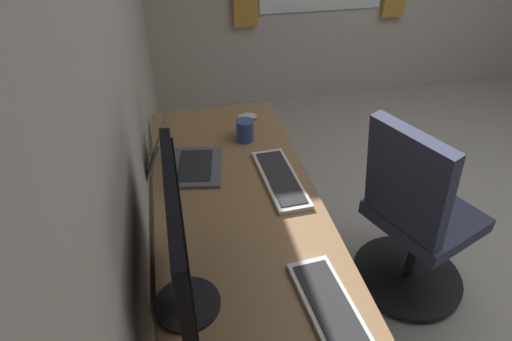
% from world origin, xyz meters
% --- Properties ---
extents(wall_back, '(5.07, 0.10, 2.60)m').
position_xyz_m(wall_back, '(0.00, 2.07, 1.30)').
color(wall_back, beige).
rests_on(wall_back, ground).
extents(desk, '(1.83, 0.65, 0.73)m').
position_xyz_m(desk, '(-0.13, 1.67, 0.66)').
color(desk, '#936D47').
rests_on(desk, ground).
extents(drawer_pedestal, '(0.40, 0.51, 0.69)m').
position_xyz_m(drawer_pedestal, '(-0.28, 1.70, 0.35)').
color(drawer_pedestal, '#936D47').
rests_on(drawer_pedestal, ground).
extents(monitor_primary, '(0.55, 0.20, 0.46)m').
position_xyz_m(monitor_primary, '(-0.47, 1.90, 0.99)').
color(monitor_primary, black).
rests_on(monitor_primary, desk).
extents(laptop_leftmost, '(0.34, 0.35, 0.21)m').
position_xyz_m(laptop_leftmost, '(0.25, 1.88, 0.78)').
color(laptop_leftmost, '#595B60').
rests_on(laptop_leftmost, desk).
extents(keyboard_main, '(0.43, 0.17, 0.02)m').
position_xyz_m(keyboard_main, '(-0.59, 1.49, 0.74)').
color(keyboard_main, silver).
rests_on(keyboard_main, desk).
extents(keyboard_spare, '(0.43, 0.16, 0.02)m').
position_xyz_m(keyboard_spare, '(0.08, 1.48, 0.74)').
color(keyboard_spare, silver).
rests_on(keyboard_spare, desk).
extents(mouse_main, '(0.06, 0.10, 0.03)m').
position_xyz_m(mouse_main, '(0.62, 1.52, 0.75)').
color(mouse_main, silver).
rests_on(mouse_main, desk).
extents(coffee_mug, '(0.12, 0.08, 0.10)m').
position_xyz_m(coffee_mug, '(0.43, 1.56, 0.78)').
color(coffee_mug, '#335193').
rests_on(coffee_mug, desk).
extents(office_chair, '(0.57, 0.61, 0.97)m').
position_xyz_m(office_chair, '(-0.01, 0.85, 0.46)').
color(office_chair, '#383D56').
rests_on(office_chair, ground).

